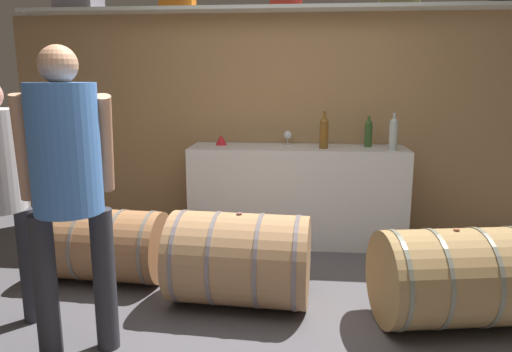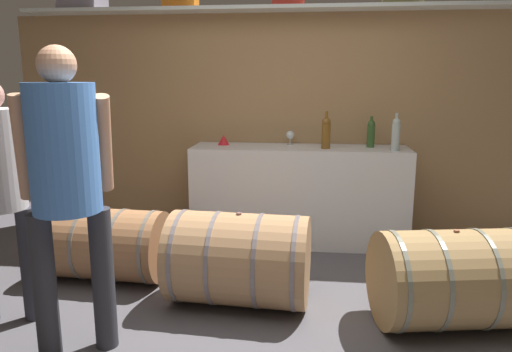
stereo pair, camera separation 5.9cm
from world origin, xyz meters
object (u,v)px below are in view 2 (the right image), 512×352
wine_bottle_clear (396,134)px  wine_glass (290,135)px  work_cabinet (299,195)px  wine_bottle_green (371,133)px  wine_bottle_amber (326,132)px  wine_barrel_flank (106,244)px  wine_barrel_near (452,279)px  wine_barrel_far (239,259)px  winemaker_pouring (65,172)px  red_funnel (224,140)px

wine_bottle_clear → wine_glass: bearing=163.4°
wine_bottle_clear → work_cabinet: bearing=171.5°
wine_bottle_green → wine_bottle_amber: wine_bottle_amber is taller
wine_glass → wine_barrel_flank: (-1.37, -1.18, -0.73)m
wine_bottle_clear → wine_barrel_flank: 2.59m
wine_barrel_near → wine_barrel_far: wine_barrel_far is taller
wine_barrel_flank → wine_bottle_amber: bearing=32.7°
wine_bottle_green → winemaker_pouring: winemaker_pouring is taller
wine_glass → wine_barrel_far: 1.65m
wine_bottle_clear → winemaker_pouring: bearing=-137.2°
wine_bottle_clear → red_funnel: bearing=172.8°
wine_glass → wine_barrel_flank: 1.95m
wine_bottle_clear → wine_barrel_near: 1.56m
work_cabinet → wine_bottle_green: (0.65, 0.06, 0.59)m
work_cabinet → winemaker_pouring: (-1.21, -2.02, 0.59)m
wine_glass → wine_bottle_clear: bearing=-16.6°
winemaker_pouring → wine_bottle_clear: bearing=17.3°
wine_glass → wine_barrel_near: (1.10, -1.63, -0.69)m
work_cabinet → red_funnel: (-0.73, 0.07, 0.51)m
wine_barrel_flank → wine_barrel_near: bearing=-7.0°
wine_barrel_far → wine_bottle_amber: bearing=67.7°
wine_bottle_green → wine_barrel_near: size_ratio=0.28×
wine_barrel_flank → winemaker_pouring: bearing=-72.1°
wine_bottle_amber → red_funnel: size_ratio=3.05×
wine_bottle_amber → wine_barrel_far: size_ratio=0.34×
wine_bottle_amber → red_funnel: bearing=171.5°
wine_bottle_green → wine_barrel_flank: wine_bottle_green is taller
wine_bottle_amber → wine_barrel_far: 1.58m
wine_barrel_near → wine_glass: bearing=113.6°
wine_glass → wine_barrel_far: bearing=-100.6°
red_funnel → wine_barrel_flank: size_ratio=0.12×
red_funnel → wine_barrel_flank: bearing=-123.9°
wine_glass → red_funnel: bearing=-172.7°
wine_glass → wine_barrel_near: 2.09m
wine_bottle_clear → wine_barrel_far: wine_bottle_clear is taller
wine_barrel_near → wine_barrel_flank: 2.51m
wine_bottle_clear → wine_barrel_flank: bearing=-158.7°
wine_barrel_far → wine_barrel_flank: (-1.09, 0.30, -0.04)m
wine_bottle_green → wine_barrel_flank: bearing=-152.8°
wine_bottle_clear → wine_barrel_far: (-1.21, -1.20, -0.75)m
wine_barrel_flank → winemaker_pouring: winemaker_pouring is taller
wine_bottle_green → wine_bottle_clear: wine_bottle_clear is taller
wine_bottle_green → wine_barrel_flank: 2.50m
work_cabinet → wine_barrel_near: size_ratio=1.95×
work_cabinet → wine_barrel_far: work_cabinet is taller
red_funnel → winemaker_pouring: bearing=-103.0°
wine_bottle_clear → wine_glass: (-0.93, 0.28, -0.06)m
wine_glass → wine_barrel_flank: bearing=-139.3°
wine_bottle_green → wine_barrel_far: bearing=-126.3°
wine_bottle_amber → wine_bottle_clear: (0.60, -0.05, 0.00)m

